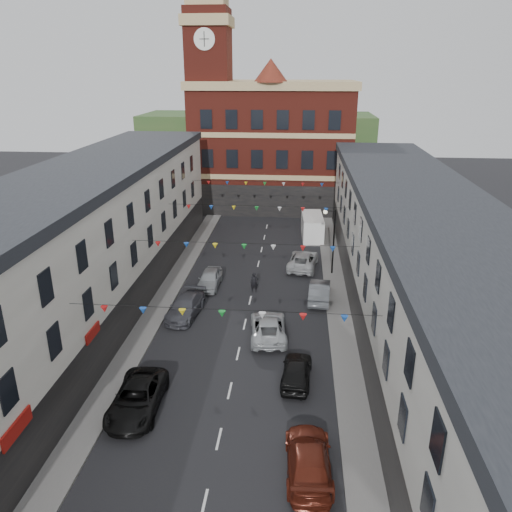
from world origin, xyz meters
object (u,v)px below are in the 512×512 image
(car_right_c, at_px, (309,459))
(white_van, at_px, (312,227))
(street_lamp, at_px, (331,233))
(car_left_e, at_px, (210,279))
(car_right_f, at_px, (303,260))
(car_left_c, at_px, (137,398))
(moving_car, at_px, (268,327))
(car_right_d, at_px, (297,371))
(car_right_e, at_px, (320,291))
(car_left_d, at_px, (186,307))
(pedestrian, at_px, (254,283))

(car_right_c, distance_m, white_van, 34.18)
(street_lamp, height_order, car_left_e, street_lamp)
(car_left_e, height_order, car_right_f, car_right_f)
(car_left_c, distance_m, car_right_c, 9.85)
(car_right_c, distance_m, moving_car, 12.50)
(car_right_d, xyz_separation_m, car_right_f, (0.39, 18.12, 0.03))
(car_right_f, height_order, moving_car, car_right_f)
(car_left_e, bearing_deg, car_left_c, -92.48)
(car_right_c, distance_m, car_right_f, 25.19)
(moving_car, bearing_deg, street_lamp, -117.78)
(car_right_c, bearing_deg, car_right_d, -87.36)
(car_left_e, bearing_deg, car_right_e, -10.08)
(street_lamp, height_order, car_left_c, street_lamp)
(car_right_e, bearing_deg, car_left_d, 23.72)
(car_right_c, bearing_deg, car_right_e, -95.74)
(pedestrian, bearing_deg, car_right_c, -88.85)
(street_lamp, xyz_separation_m, car_right_d, (-2.75, -16.73, -3.19))
(car_left_c, xyz_separation_m, car_right_c, (9.14, -3.68, -0.00))
(street_lamp, height_order, pedestrian, street_lamp)
(street_lamp, height_order, moving_car, street_lamp)
(car_left_d, bearing_deg, car_right_f, 57.07)
(car_right_c, xyz_separation_m, car_right_f, (-0.23, 25.19, 0.01))
(car_left_c, bearing_deg, car_right_f, 65.92)
(street_lamp, bearing_deg, car_left_c, -119.27)
(street_lamp, xyz_separation_m, pedestrian, (-6.37, -4.38, -3.05))
(car_right_e, bearing_deg, car_left_e, -7.11)
(street_lamp, bearing_deg, car_left_d, -140.95)
(car_left_d, height_order, pedestrian, pedestrian)
(car_left_e, distance_m, car_right_e, 9.34)
(car_left_e, bearing_deg, car_right_c, -67.00)
(car_left_d, distance_m, moving_car, 6.84)
(car_left_d, relative_size, moving_car, 0.95)
(moving_car, height_order, pedestrian, pedestrian)
(car_left_e, height_order, white_van, white_van)
(car_left_c, height_order, moving_car, car_left_c)
(car_right_f, bearing_deg, car_left_e, 40.06)
(street_lamp, bearing_deg, moving_car, -112.32)
(car_right_c, bearing_deg, pedestrian, -80.06)
(moving_car, xyz_separation_m, white_van, (3.39, 21.95, 0.51))
(car_left_d, relative_size, car_right_e, 1.08)
(street_lamp, distance_m, moving_car, 12.91)
(car_left_d, height_order, car_right_e, car_right_e)
(street_lamp, distance_m, white_van, 10.80)
(car_left_d, distance_m, car_right_d, 11.38)
(car_right_f, bearing_deg, moving_car, 87.16)
(car_left_c, distance_m, car_right_d, 9.17)
(street_lamp, relative_size, car_right_e, 1.30)
(street_lamp, distance_m, car_right_d, 17.26)
(street_lamp, relative_size, car_left_c, 1.12)
(car_left_e, distance_m, moving_car, 9.66)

